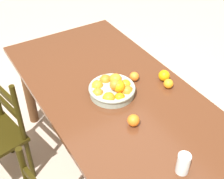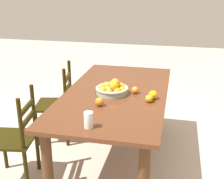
{
  "view_description": "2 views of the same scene",
  "coord_description": "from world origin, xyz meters",
  "px_view_note": "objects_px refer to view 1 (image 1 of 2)",
  "views": [
    {
      "loc": [
        -1.42,
        0.86,
        2.1
      ],
      "look_at": [
        -0.05,
        0.03,
        0.81
      ],
      "focal_mm": 50.78,
      "sensor_mm": 36.0,
      "label": 1
    },
    {
      "loc": [
        -2.59,
        -0.54,
        1.77
      ],
      "look_at": [
        -0.05,
        0.03,
        0.81
      ],
      "focal_mm": 47.76,
      "sensor_mm": 36.0,
      "label": 2
    }
  ],
  "objects_px": {
    "fruit_bowl": "(113,88)",
    "orange_loose_3": "(164,76)",
    "dining_table": "(112,102)",
    "orange_loose_0": "(168,84)",
    "drinking_glass": "(183,164)",
    "orange_loose_1": "(133,120)",
    "orange_loose_2": "(134,76)"
  },
  "relations": [
    {
      "from": "orange_loose_1",
      "to": "drinking_glass",
      "type": "bearing_deg",
      "value": -176.39
    },
    {
      "from": "orange_loose_0",
      "to": "drinking_glass",
      "type": "xyz_separation_m",
      "value": [
        -0.57,
        0.37,
        0.03
      ]
    },
    {
      "from": "dining_table",
      "to": "orange_loose_0",
      "type": "bearing_deg",
      "value": -119.3
    },
    {
      "from": "orange_loose_3",
      "to": "drinking_glass",
      "type": "xyz_separation_m",
      "value": [
        -0.65,
        0.4,
        0.02
      ]
    },
    {
      "from": "fruit_bowl",
      "to": "orange_loose_3",
      "type": "xyz_separation_m",
      "value": [
        -0.05,
        -0.38,
        -0.01
      ]
    },
    {
      "from": "orange_loose_0",
      "to": "orange_loose_3",
      "type": "distance_m",
      "value": 0.08
    },
    {
      "from": "dining_table",
      "to": "orange_loose_0",
      "type": "relative_size",
      "value": 27.6
    },
    {
      "from": "fruit_bowl",
      "to": "orange_loose_1",
      "type": "height_order",
      "value": "fruit_bowl"
    },
    {
      "from": "orange_loose_2",
      "to": "dining_table",
      "type": "bearing_deg",
      "value": 91.56
    },
    {
      "from": "fruit_bowl",
      "to": "orange_loose_0",
      "type": "height_order",
      "value": "fruit_bowl"
    },
    {
      "from": "fruit_bowl",
      "to": "orange_loose_3",
      "type": "relative_size",
      "value": 3.89
    },
    {
      "from": "fruit_bowl",
      "to": "orange_loose_2",
      "type": "distance_m",
      "value": 0.21
    },
    {
      "from": "orange_loose_2",
      "to": "drinking_glass",
      "type": "relative_size",
      "value": 0.54
    },
    {
      "from": "orange_loose_0",
      "to": "drinking_glass",
      "type": "relative_size",
      "value": 0.55
    },
    {
      "from": "orange_loose_0",
      "to": "drinking_glass",
      "type": "bearing_deg",
      "value": 146.74
    },
    {
      "from": "fruit_bowl",
      "to": "orange_loose_0",
      "type": "xyz_separation_m",
      "value": [
        -0.13,
        -0.36,
        -0.01
      ]
    },
    {
      "from": "orange_loose_0",
      "to": "orange_loose_2",
      "type": "distance_m",
      "value": 0.24
    },
    {
      "from": "dining_table",
      "to": "orange_loose_1",
      "type": "distance_m",
      "value": 0.4
    },
    {
      "from": "fruit_bowl",
      "to": "orange_loose_1",
      "type": "distance_m",
      "value": 0.31
    },
    {
      "from": "dining_table",
      "to": "fruit_bowl",
      "type": "xyz_separation_m",
      "value": [
        -0.05,
        0.03,
        0.17
      ]
    },
    {
      "from": "orange_loose_0",
      "to": "fruit_bowl",
      "type": "bearing_deg",
      "value": 69.49
    },
    {
      "from": "dining_table",
      "to": "orange_loose_1",
      "type": "xyz_separation_m",
      "value": [
        -0.36,
        0.07,
        0.15
      ]
    },
    {
      "from": "dining_table",
      "to": "fruit_bowl",
      "type": "distance_m",
      "value": 0.18
    },
    {
      "from": "orange_loose_2",
      "to": "orange_loose_3",
      "type": "bearing_deg",
      "value": -121.95
    },
    {
      "from": "orange_loose_0",
      "to": "drinking_glass",
      "type": "distance_m",
      "value": 0.68
    },
    {
      "from": "dining_table",
      "to": "drinking_glass",
      "type": "distance_m",
      "value": 0.78
    },
    {
      "from": "dining_table",
      "to": "orange_loose_3",
      "type": "bearing_deg",
      "value": -106.41
    },
    {
      "from": "fruit_bowl",
      "to": "drinking_glass",
      "type": "relative_size",
      "value": 2.56
    },
    {
      "from": "orange_loose_3",
      "to": "dining_table",
      "type": "bearing_deg",
      "value": 73.59
    },
    {
      "from": "orange_loose_1",
      "to": "orange_loose_2",
      "type": "distance_m",
      "value": 0.44
    },
    {
      "from": "orange_loose_1",
      "to": "orange_loose_3",
      "type": "height_order",
      "value": "orange_loose_3"
    },
    {
      "from": "dining_table",
      "to": "orange_loose_2",
      "type": "relative_size",
      "value": 27.92
    }
  ]
}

